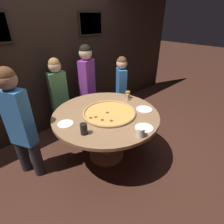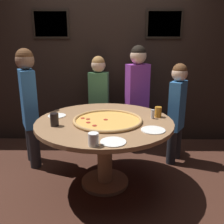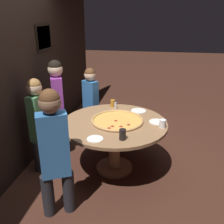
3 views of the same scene
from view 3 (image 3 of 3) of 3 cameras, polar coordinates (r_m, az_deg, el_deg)
The scene contains 15 objects.
ground_plane at distance 3.73m, azimuth 0.54°, elevation -12.75°, with size 24.00×24.00×0.00m, color #422319.
back_wall at distance 3.62m, azimuth -20.47°, elevation 7.53°, with size 6.40×0.08×2.60m.
dining_table at distance 3.43m, azimuth 0.57°, elevation -4.58°, with size 1.42×1.42×0.74m.
giant_pizza at distance 3.38m, azimuth 1.22°, elevation -1.89°, with size 0.71×0.71×0.03m.
drink_cup_near_right at distance 2.89m, azimuth 2.42°, elevation -5.16°, with size 0.08×0.08×0.13m, color black.
drink_cup_near_left at distance 3.25m, azimuth 11.48°, elevation -2.61°, with size 0.08×0.08×0.11m, color white.
drink_cup_far_left at distance 3.89m, azimuth 0.16°, elevation 1.99°, with size 0.07×0.07×0.11m, color #BC7A23.
white_plate_near_front at distance 3.41m, azimuth 10.28°, elevation -2.23°, with size 0.22×0.22×0.01m, color white.
white_plate_far_back at distance 2.92m, azimuth -3.91°, elevation -6.15°, with size 0.19×0.19×0.01m, color white.
white_plate_right_side at distance 3.76m, azimuth 6.08°, elevation 0.29°, with size 0.23×0.23×0.01m, color white.
condiment_shaker at distance 3.82m, azimuth 0.81°, elevation 1.50°, with size 0.04×0.04×0.10m.
diner_side_right at distance 3.56m, azimuth -16.54°, elevation -1.64°, with size 0.34×0.20×1.32m.
diner_far_left at distance 4.29m, azimuth -4.90°, elevation 2.77°, with size 0.27×0.33×1.27m.
diner_far_right at distance 2.64m, azimuth -13.09°, elevation -8.02°, with size 0.28×0.38×1.45m.
diner_side_left at distance 3.96m, azimuth -12.27°, elevation 2.43°, with size 0.39×0.27×1.47m.
Camera 3 is at (-3.03, -0.50, 2.11)m, focal length 40.00 mm.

